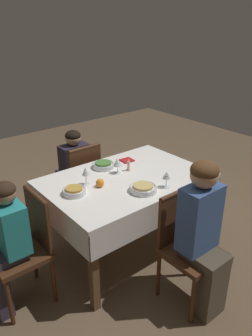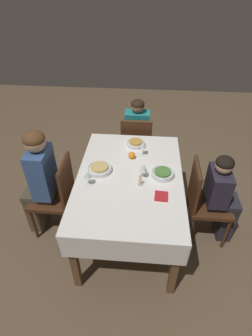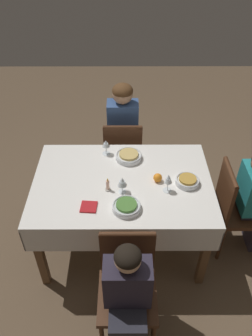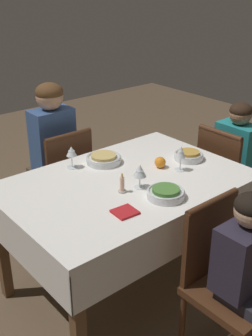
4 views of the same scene
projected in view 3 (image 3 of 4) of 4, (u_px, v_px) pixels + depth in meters
name	position (u px, v px, depth m)	size (l,w,h in m)	color
ground_plane	(123.00, 241.00, 3.10)	(8.00, 8.00, 0.00)	brown
dining_table	(122.00, 189.00, 2.66)	(1.43, 0.97, 0.77)	white
chair_south	(123.00, 152.00, 3.33)	(0.40, 0.40, 0.90)	#472816
chair_west	(235.00, 206.00, 2.77)	(0.40, 0.40, 0.90)	#472816
chair_north	(127.00, 283.00, 2.23)	(0.40, 0.40, 0.90)	#472816
person_adult_denim	(123.00, 129.00, 3.32)	(0.30, 0.34, 1.20)	#4C4233
person_child_dark	(128.00, 302.00, 2.07)	(0.30, 0.33, 1.01)	#282833
bowl_south	(129.00, 156.00, 2.80)	(0.23, 0.23, 0.06)	silver
wine_glass_south	(106.00, 144.00, 2.80)	(0.07, 0.07, 0.14)	white
bowl_west	(187.00, 181.00, 2.56)	(0.19, 0.19, 0.06)	silver
wine_glass_west	(168.00, 179.00, 2.45)	(0.07, 0.07, 0.16)	white
bowl_north	(126.00, 206.00, 2.36)	(0.21, 0.21, 0.06)	silver
wine_glass_north	(122.00, 182.00, 2.44)	(0.07, 0.07, 0.14)	white
candle_centerpiece	(108.00, 186.00, 2.50)	(0.05, 0.05, 0.12)	beige
orange_fruit	(158.00, 177.00, 2.58)	(0.07, 0.07, 0.07)	orange
napkin_red_folded	(89.00, 207.00, 2.38)	(0.12, 0.12, 0.01)	red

